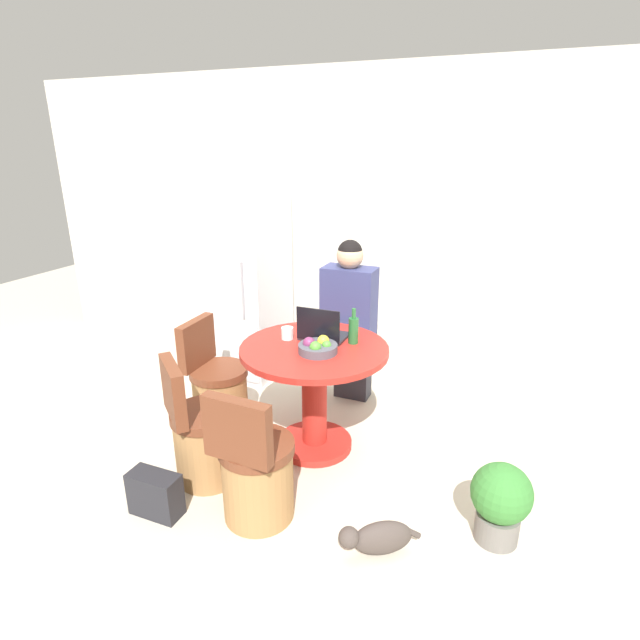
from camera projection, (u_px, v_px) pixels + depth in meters
name	position (u px, v px, depth m)	size (l,w,h in m)	color
ground_plane	(304.00, 457.00, 3.38)	(12.00, 12.00, 0.00)	beige
wall_back	(374.00, 231.00, 4.24)	(7.00, 0.06, 2.60)	beige
refrigerator	(244.00, 287.00, 4.45)	(0.64, 0.69, 1.59)	silver
dining_table	(314.00, 381.00, 3.33)	(0.97, 0.97, 0.76)	#B2261E
chair_near_left_corner	(204.00, 438.00, 3.08)	(0.49, 0.49, 0.82)	#9E7042
chair_left_side	(218.00, 391.00, 3.67)	(0.42, 0.42, 0.82)	#9E7042
chair_near_camera	(256.00, 474.00, 2.75)	(0.42, 0.42, 0.82)	#9E7042
person_seated	(350.00, 317.00, 3.87)	(0.40, 0.37, 1.34)	#2D2D38
laptop	(322.00, 332.00, 3.35)	(0.30, 0.24, 0.24)	#232328
fruit_bowl	(318.00, 347.00, 3.14)	(0.25, 0.25, 0.10)	#4C4C56
coffee_cup	(287.00, 333.00, 3.36)	(0.08, 0.08, 0.08)	white
bottle	(353.00, 330.00, 3.27)	(0.07, 0.07, 0.24)	#23602D
cat	(378.00, 538.00, 2.56)	(0.39, 0.29, 0.19)	#473D38
potted_plant	(500.00, 500.00, 2.60)	(0.32, 0.32, 0.45)	slate
handbag	(155.00, 494.00, 2.83)	(0.30, 0.14, 0.26)	#232328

